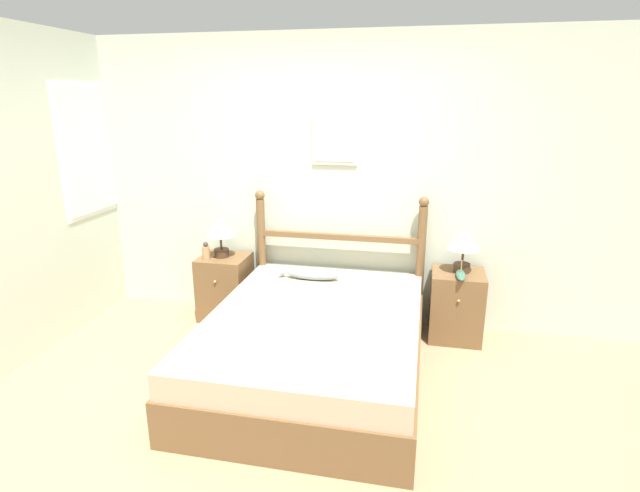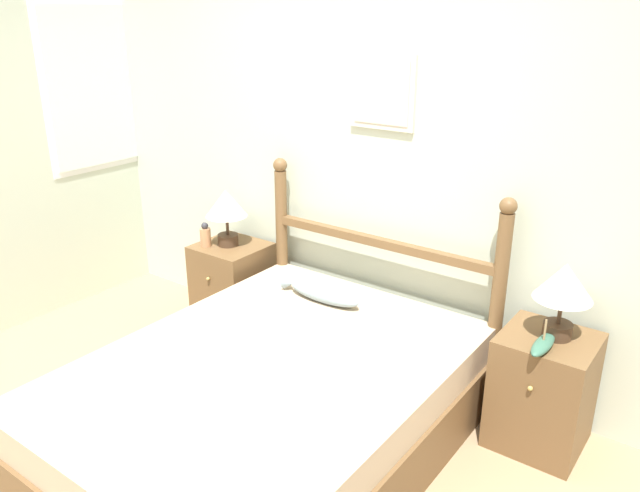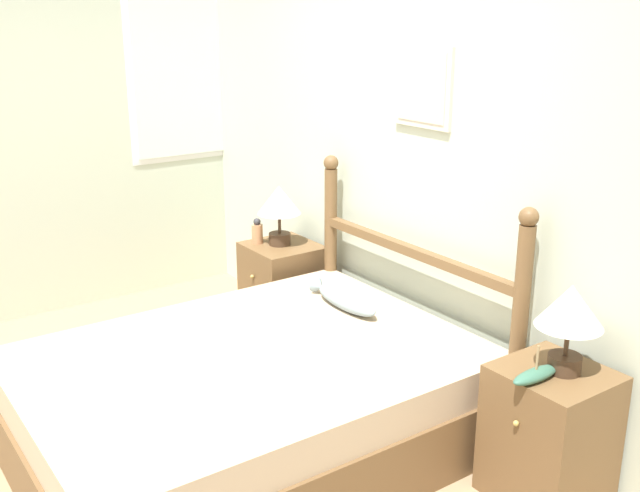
{
  "view_description": "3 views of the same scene",
  "coord_description": "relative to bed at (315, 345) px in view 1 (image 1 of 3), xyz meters",
  "views": [
    {
      "loc": [
        0.9,
        -2.65,
        2.0
      ],
      "look_at": [
        0.1,
        1.11,
        0.86
      ],
      "focal_mm": 28.0,
      "sensor_mm": 36.0,
      "label": 1
    },
    {
      "loc": [
        1.9,
        -1.31,
        2.06
      ],
      "look_at": [
        0.13,
        1.09,
        0.93
      ],
      "focal_mm": 35.0,
      "sensor_mm": 36.0,
      "label": 2
    },
    {
      "loc": [
        2.94,
        -0.92,
        2.01
      ],
      "look_at": [
        0.09,
        1.07,
        0.91
      ],
      "focal_mm": 42.0,
      "sensor_mm": 36.0,
      "label": 3
    }
  ],
  "objects": [
    {
      "name": "bed",
      "position": [
        0.0,
        0.0,
        0.0
      ],
      "size": [
        1.54,
        2.07,
        0.5
      ],
      "color": "brown",
      "rests_on": "ground_plane"
    },
    {
      "name": "headboard",
      "position": [
        0.0,
        1.0,
        0.41
      ],
      "size": [
        1.55,
        0.09,
        1.2
      ],
      "color": "brown",
      "rests_on": "ground_plane"
    },
    {
      "name": "bottle",
      "position": [
        -1.17,
        0.74,
        0.42
      ],
      "size": [
        0.07,
        0.07,
        0.16
      ],
      "color": "tan",
      "rests_on": "nightstand_left"
    },
    {
      "name": "nightstand_left",
      "position": [
        -1.05,
        0.85,
        0.05
      ],
      "size": [
        0.44,
        0.44,
        0.6
      ],
      "color": "brown",
      "rests_on": "ground_plane"
    },
    {
      "name": "model_boat",
      "position": [
        1.06,
        0.72,
        0.38
      ],
      "size": [
        0.07,
        0.25,
        0.15
      ],
      "color": "#386651",
      "rests_on": "nightstand_right"
    },
    {
      "name": "ground_plane",
      "position": [
        -0.17,
        -0.61,
        -0.24
      ],
      "size": [
        16.0,
        16.0,
        0.0
      ],
      "primitive_type": "plane",
      "color": "#9E7F5B"
    },
    {
      "name": "table_lamp_left",
      "position": [
        -1.07,
        0.84,
        0.62
      ],
      "size": [
        0.27,
        0.27,
        0.38
      ],
      "color": "#422D1E",
      "rests_on": "nightstand_left"
    },
    {
      "name": "wall_back",
      "position": [
        -0.17,
        1.12,
        1.03
      ],
      "size": [
        6.4,
        0.08,
        2.55
      ],
      "color": "beige",
      "rests_on": "ground_plane"
    },
    {
      "name": "nightstand_right",
      "position": [
        1.05,
        0.85,
        0.05
      ],
      "size": [
        0.44,
        0.44,
        0.6
      ],
      "color": "brown",
      "rests_on": "ground_plane"
    },
    {
      "name": "fish_pillow",
      "position": [
        -0.19,
        0.7,
        0.3
      ],
      "size": [
        0.52,
        0.13,
        0.1
      ],
      "color": "#8499A3",
      "rests_on": "bed"
    },
    {
      "name": "table_lamp_right",
      "position": [
        1.07,
        0.87,
        0.62
      ],
      "size": [
        0.27,
        0.27,
        0.38
      ],
      "color": "#422D1E",
      "rests_on": "nightstand_right"
    }
  ]
}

